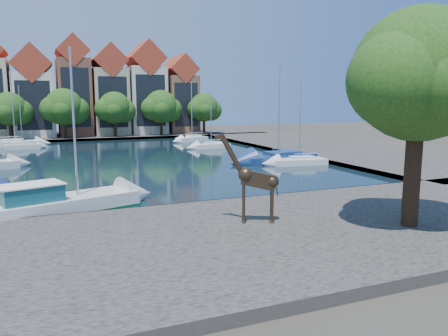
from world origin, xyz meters
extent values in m
plane|color=#38332B|center=(0.00, 0.00, 0.00)|extent=(160.00, 160.00, 0.00)
cube|color=black|center=(0.00, 24.00, 0.04)|extent=(38.00, 50.00, 0.08)
cube|color=#555149|center=(0.00, -7.00, 0.25)|extent=(50.00, 14.00, 0.50)
cube|color=#555149|center=(0.00, 56.00, 0.25)|extent=(60.00, 16.00, 0.50)
cube|color=#555149|center=(25.00, 24.00, 0.25)|extent=(14.00, 52.00, 0.50)
cylinder|color=#332114|center=(7.50, -9.00, 3.25)|extent=(0.80, 0.80, 5.50)
sphere|color=#174213|center=(7.50, -9.00, 7.92)|extent=(6.40, 6.40, 6.40)
sphere|color=#174213|center=(9.42, -8.70, 7.28)|extent=(4.80, 4.80, 4.80)
sphere|color=#174213|center=(5.74, -9.40, 7.60)|extent=(4.48, 4.48, 4.48)
cube|color=white|center=(-10.50, 56.00, 5.75)|extent=(6.37, 9.00, 10.50)
cube|color=#A54021|center=(-10.50, 56.00, 12.43)|extent=(6.43, 9.18, 6.43)
cube|color=black|center=(-10.50, 51.52, 5.75)|extent=(5.20, 0.05, 7.88)
cube|color=brown|center=(-4.00, 56.00, 7.00)|extent=(5.39, 9.00, 13.00)
cube|color=#A54021|center=(-4.00, 56.00, 14.71)|extent=(5.44, 9.18, 5.44)
cube|color=black|center=(-4.00, 51.52, 7.00)|extent=(4.40, 0.05, 9.75)
cube|color=tan|center=(2.00, 56.00, 6.25)|extent=(5.88, 9.00, 11.50)
cube|color=#A54021|center=(2.00, 56.00, 13.32)|extent=(5.94, 9.18, 5.94)
cube|color=black|center=(2.00, 51.52, 6.25)|extent=(4.80, 0.05, 8.62)
cube|color=beige|center=(8.50, 56.00, 6.50)|extent=(6.37, 9.00, 12.00)
cube|color=#A54021|center=(8.50, 56.00, 13.93)|extent=(6.43, 9.18, 6.43)
cube|color=black|center=(8.50, 51.52, 6.50)|extent=(5.20, 0.05, 9.00)
cube|color=brown|center=(15.00, 56.00, 5.75)|extent=(5.39, 9.00, 10.50)
cube|color=#A54021|center=(15.00, 56.00, 12.21)|extent=(5.44, 9.18, 5.44)
cube|color=black|center=(15.00, 51.52, 5.75)|extent=(4.40, 0.05, 7.88)
cylinder|color=#332114|center=(-14.00, 50.50, 2.10)|extent=(0.50, 0.50, 3.20)
sphere|color=#1E4012|center=(-14.00, 50.50, 5.26)|extent=(5.20, 5.20, 5.20)
sphere|color=#1E4012|center=(-12.44, 50.80, 4.74)|extent=(3.90, 3.90, 3.90)
cylinder|color=#332114|center=(-6.00, 50.50, 2.10)|extent=(0.50, 0.50, 3.20)
sphere|color=#1E4012|center=(-6.00, 50.50, 5.50)|extent=(6.00, 6.00, 6.00)
sphere|color=#1E4012|center=(-4.20, 50.80, 4.90)|extent=(4.50, 4.50, 4.50)
sphere|color=#1E4012|center=(-7.65, 50.10, 5.20)|extent=(4.20, 4.20, 4.20)
cylinder|color=#332114|center=(2.00, 50.50, 2.10)|extent=(0.50, 0.50, 3.20)
sphere|color=#1E4012|center=(2.00, 50.50, 5.32)|extent=(5.40, 5.40, 5.40)
sphere|color=#1E4012|center=(3.62, 50.80, 4.78)|extent=(4.05, 4.05, 4.05)
sphere|color=#1E4012|center=(0.51, 50.10, 5.05)|extent=(3.78, 3.78, 3.78)
cylinder|color=#332114|center=(10.00, 50.50, 2.10)|extent=(0.50, 0.50, 3.20)
sphere|color=#1E4012|center=(10.00, 50.50, 5.44)|extent=(5.80, 5.80, 5.80)
sphere|color=#1E4012|center=(11.74, 50.80, 4.86)|extent=(4.35, 4.35, 4.35)
sphere|color=#1E4012|center=(8.40, 50.10, 5.15)|extent=(4.06, 4.06, 4.06)
cylinder|color=#332114|center=(18.00, 50.50, 2.10)|extent=(0.50, 0.50, 3.20)
sphere|color=#1E4012|center=(18.00, 50.50, 5.26)|extent=(5.20, 5.20, 5.20)
sphere|color=#1E4012|center=(19.56, 50.80, 4.74)|extent=(3.90, 3.90, 3.90)
sphere|color=#1E4012|center=(16.57, 50.10, 5.00)|extent=(3.64, 3.64, 3.64)
cylinder|color=#332619|center=(-0.03, -5.50, 1.45)|extent=(0.14, 0.14, 1.90)
cylinder|color=#332619|center=(0.12, -5.13, 1.45)|extent=(0.14, 0.14, 1.90)
cylinder|color=#332619|center=(1.31, -6.05, 1.45)|extent=(0.14, 0.14, 1.90)
cylinder|color=#332619|center=(1.46, -5.68, 1.45)|extent=(0.14, 0.14, 1.90)
cube|color=#332619|center=(0.76, -5.61, 2.71)|extent=(1.89, 1.15, 1.11)
cylinder|color=#332619|center=(-0.49, -5.10, 3.95)|extent=(1.23, 0.71, 1.96)
cube|color=#332619|center=(-1.09, -4.85, 4.91)|extent=(0.55, 0.35, 0.30)
cube|color=silver|center=(-8.56, 2.00, 0.65)|extent=(9.55, 5.36, 1.14)
cube|color=#134A54|center=(-10.10, 1.51, 1.40)|extent=(3.70, 2.91, 1.06)
cylinder|color=#B2B2B7|center=(-7.53, 2.33, 5.36)|extent=(0.14, 0.14, 8.80)
cube|color=silver|center=(-12.00, 39.72, 0.48)|extent=(4.53, 1.78, 0.80)
cube|color=silver|center=(-12.00, 39.72, 0.74)|extent=(2.00, 1.19, 0.44)
cylinder|color=#B2B2B7|center=(-12.00, 39.72, 4.67)|extent=(0.11, 0.11, 7.95)
cube|color=white|center=(-13.06, 43.31, 0.58)|extent=(6.83, 3.18, 1.00)
cube|color=white|center=(-13.06, 43.31, 0.91)|extent=(3.07, 1.99, 0.55)
cylinder|color=#B2B2B7|center=(-13.06, 43.31, 5.86)|extent=(0.13, 0.13, 10.00)
cube|color=silver|center=(14.92, 13.10, 0.48)|extent=(5.84, 2.80, 0.79)
cube|color=silver|center=(14.92, 13.10, 0.74)|extent=(2.64, 1.73, 0.44)
cylinder|color=#B2B2B7|center=(14.92, 13.10, 4.86)|extent=(0.11, 0.11, 8.33)
cube|color=navy|center=(13.93, 15.70, 0.58)|extent=(8.77, 4.10, 1.00)
cube|color=navy|center=(13.93, 15.70, 0.91)|extent=(3.94, 2.56, 0.56)
cylinder|color=#B2B2B7|center=(13.93, 15.70, 5.85)|extent=(0.13, 0.13, 9.98)
cube|color=white|center=(12.00, 30.93, 0.47)|extent=(5.30, 2.28, 0.79)
cube|color=white|center=(12.00, 30.93, 0.73)|extent=(2.36, 1.47, 0.44)
cylinder|color=#B2B2B7|center=(12.00, 30.93, 4.23)|extent=(0.10, 0.10, 7.07)
cube|color=white|center=(12.45, 40.70, 0.56)|extent=(5.47, 3.38, 0.96)
cube|color=white|center=(12.45, 40.70, 0.88)|extent=(2.55, 1.93, 0.53)
cylinder|color=#B2B2B7|center=(12.45, 40.70, 5.12)|extent=(0.13, 0.13, 8.60)
camera|label=1|loc=(-9.19, -25.05, 6.77)|focal=35.00mm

